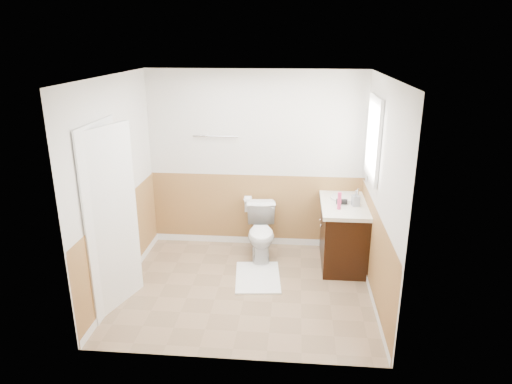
# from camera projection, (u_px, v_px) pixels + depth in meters

# --- Properties ---
(floor) EXTENTS (3.00, 3.00, 0.00)m
(floor) POSITION_uv_depth(u_px,v_px,m) (246.00, 288.00, 5.56)
(floor) COLOR #8C7051
(floor) RESTS_ON ground
(ceiling) EXTENTS (3.00, 3.00, 0.00)m
(ceiling) POSITION_uv_depth(u_px,v_px,m) (244.00, 77.00, 4.76)
(ceiling) COLOR white
(ceiling) RESTS_ON floor
(wall_back) EXTENTS (3.00, 0.00, 3.00)m
(wall_back) POSITION_uv_depth(u_px,v_px,m) (256.00, 161.00, 6.39)
(wall_back) COLOR silver
(wall_back) RESTS_ON floor
(wall_front) EXTENTS (3.00, 0.00, 3.00)m
(wall_front) POSITION_uv_depth(u_px,v_px,m) (228.00, 238.00, 3.93)
(wall_front) COLOR silver
(wall_front) RESTS_ON floor
(wall_left) EXTENTS (0.00, 3.00, 3.00)m
(wall_left) POSITION_uv_depth(u_px,v_px,m) (116.00, 187.00, 5.28)
(wall_left) COLOR silver
(wall_left) RESTS_ON floor
(wall_right) EXTENTS (0.00, 3.00, 3.00)m
(wall_right) POSITION_uv_depth(u_px,v_px,m) (381.00, 194.00, 5.03)
(wall_right) COLOR silver
(wall_right) RESTS_ON floor
(wainscot_back) EXTENTS (3.00, 0.00, 3.00)m
(wainscot_back) POSITION_uv_depth(u_px,v_px,m) (255.00, 211.00, 6.61)
(wainscot_back) COLOR #A87843
(wainscot_back) RESTS_ON floor
(wainscot_front) EXTENTS (3.00, 0.00, 3.00)m
(wainscot_front) POSITION_uv_depth(u_px,v_px,m) (230.00, 313.00, 4.18)
(wainscot_front) COLOR #A87843
(wainscot_front) RESTS_ON floor
(wainscot_left) EXTENTS (0.00, 2.60, 2.60)m
(wainscot_left) POSITION_uv_depth(u_px,v_px,m) (123.00, 246.00, 5.52)
(wainscot_left) COLOR #A87843
(wainscot_left) RESTS_ON floor
(wainscot_right) EXTENTS (0.00, 2.60, 2.60)m
(wainscot_right) POSITION_uv_depth(u_px,v_px,m) (374.00, 256.00, 5.27)
(wainscot_right) COLOR #A87843
(wainscot_right) RESTS_ON floor
(toilet) EXTENTS (0.47, 0.75, 0.72)m
(toilet) POSITION_uv_depth(u_px,v_px,m) (261.00, 233.00, 6.24)
(toilet) COLOR white
(toilet) RESTS_ON floor
(bath_mat) EXTENTS (0.63, 0.85, 0.02)m
(bath_mat) POSITION_uv_depth(u_px,v_px,m) (258.00, 277.00, 5.79)
(bath_mat) COLOR white
(bath_mat) RESTS_ON floor
(vanity_cabinet) EXTENTS (0.55, 1.10, 0.80)m
(vanity_cabinet) POSITION_uv_depth(u_px,v_px,m) (343.00, 234.00, 6.11)
(vanity_cabinet) COLOR black
(vanity_cabinet) RESTS_ON floor
(vanity_knob_left) EXTENTS (0.03, 0.03, 0.03)m
(vanity_knob_left) POSITION_uv_depth(u_px,v_px,m) (321.00, 225.00, 6.00)
(vanity_knob_left) COLOR #B5B6BC
(vanity_knob_left) RESTS_ON vanity_cabinet
(vanity_knob_right) EXTENTS (0.03, 0.03, 0.03)m
(vanity_knob_right) POSITION_uv_depth(u_px,v_px,m) (320.00, 220.00, 6.18)
(vanity_knob_right) COLOR white
(vanity_knob_right) RESTS_ON vanity_cabinet
(countertop) EXTENTS (0.60, 1.15, 0.05)m
(countertop) POSITION_uv_depth(u_px,v_px,m) (344.00, 204.00, 5.98)
(countertop) COLOR white
(countertop) RESTS_ON vanity_cabinet
(sink_basin) EXTENTS (0.36, 0.36, 0.02)m
(sink_basin) POSITION_uv_depth(u_px,v_px,m) (344.00, 198.00, 6.11)
(sink_basin) COLOR silver
(sink_basin) RESTS_ON countertop
(faucet) EXTENTS (0.02, 0.02, 0.14)m
(faucet) POSITION_uv_depth(u_px,v_px,m) (358.00, 194.00, 6.07)
(faucet) COLOR silver
(faucet) RESTS_ON countertop
(lotion_bottle) EXTENTS (0.05, 0.05, 0.22)m
(lotion_bottle) POSITION_uv_depth(u_px,v_px,m) (339.00, 201.00, 5.69)
(lotion_bottle) COLOR #DC396F
(lotion_bottle) RESTS_ON countertop
(soap_dispenser) EXTENTS (0.11, 0.11, 0.20)m
(soap_dispenser) POSITION_uv_depth(u_px,v_px,m) (356.00, 198.00, 5.81)
(soap_dispenser) COLOR #8D939F
(soap_dispenser) RESTS_ON countertop
(hair_dryer_body) EXTENTS (0.14, 0.07, 0.07)m
(hair_dryer_body) POSITION_uv_depth(u_px,v_px,m) (342.00, 202.00, 5.88)
(hair_dryer_body) COLOR black
(hair_dryer_body) RESTS_ON countertop
(hair_dryer_handle) EXTENTS (0.03, 0.03, 0.07)m
(hair_dryer_handle) POSITION_uv_depth(u_px,v_px,m) (339.00, 204.00, 5.88)
(hair_dryer_handle) COLOR black
(hair_dryer_handle) RESTS_ON countertop
(mirror_panel) EXTENTS (0.02, 0.35, 0.90)m
(mirror_panel) POSITION_uv_depth(u_px,v_px,m) (367.00, 145.00, 5.98)
(mirror_panel) COLOR silver
(mirror_panel) RESTS_ON wall_right
(window_frame) EXTENTS (0.04, 0.80, 1.00)m
(window_frame) POSITION_uv_depth(u_px,v_px,m) (373.00, 138.00, 5.43)
(window_frame) COLOR white
(window_frame) RESTS_ON wall_right
(window_glass) EXTENTS (0.01, 0.70, 0.90)m
(window_glass) POSITION_uv_depth(u_px,v_px,m) (375.00, 138.00, 5.43)
(window_glass) COLOR white
(window_glass) RESTS_ON wall_right
(door) EXTENTS (0.29, 0.78, 2.04)m
(door) POSITION_uv_depth(u_px,v_px,m) (112.00, 220.00, 4.93)
(door) COLOR white
(door) RESTS_ON wall_left
(door_frame) EXTENTS (0.02, 0.92, 2.10)m
(door_frame) POSITION_uv_depth(u_px,v_px,m) (105.00, 219.00, 4.93)
(door_frame) COLOR white
(door_frame) RESTS_ON wall_left
(door_knob) EXTENTS (0.06, 0.06, 0.06)m
(door_knob) POSITION_uv_depth(u_px,v_px,m) (128.00, 215.00, 5.25)
(door_knob) COLOR silver
(door_knob) RESTS_ON door
(towel_bar) EXTENTS (0.62, 0.02, 0.02)m
(towel_bar) POSITION_uv_depth(u_px,v_px,m) (215.00, 136.00, 6.27)
(towel_bar) COLOR silver
(towel_bar) RESTS_ON wall_back
(tp_holder_bar) EXTENTS (0.14, 0.02, 0.02)m
(tp_holder_bar) POSITION_uv_depth(u_px,v_px,m) (248.00, 200.00, 6.50)
(tp_holder_bar) COLOR silver
(tp_holder_bar) RESTS_ON wall_back
(tp_roll) EXTENTS (0.10, 0.11, 0.11)m
(tp_roll) POSITION_uv_depth(u_px,v_px,m) (248.00, 200.00, 6.50)
(tp_roll) COLOR white
(tp_roll) RESTS_ON tp_holder_bar
(tp_sheet) EXTENTS (0.10, 0.01, 0.16)m
(tp_sheet) POSITION_uv_depth(u_px,v_px,m) (248.00, 207.00, 6.54)
(tp_sheet) COLOR white
(tp_sheet) RESTS_ON tp_roll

